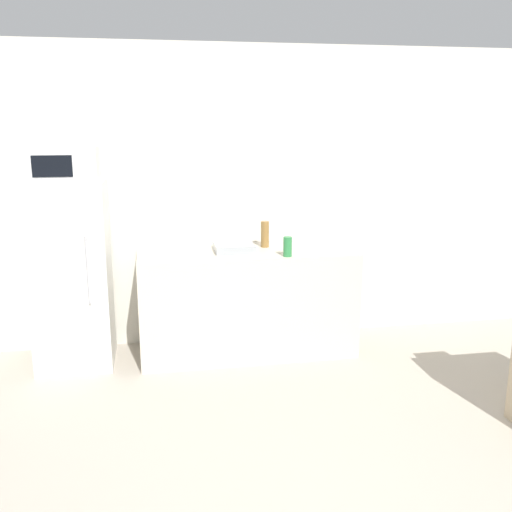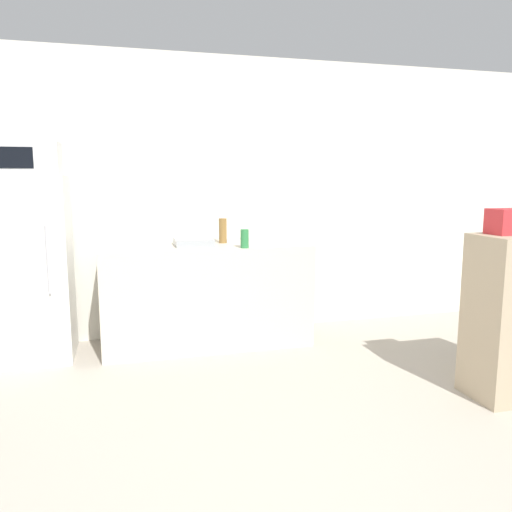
# 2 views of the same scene
# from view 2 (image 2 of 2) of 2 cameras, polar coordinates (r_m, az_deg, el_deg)

# --- Properties ---
(wall_back) EXTENTS (8.00, 0.06, 2.60)m
(wall_back) POSITION_cam_2_polar(r_m,az_deg,el_deg) (4.75, -6.97, 6.61)
(wall_back) COLOR silver
(wall_back) RESTS_ON ground_plane
(refrigerator) EXTENTS (0.60, 0.60, 1.50)m
(refrigerator) POSITION_cam_2_polar(r_m,az_deg,el_deg) (4.46, -24.20, -1.34)
(refrigerator) COLOR white
(refrigerator) RESTS_ON ground_plane
(microwave) EXTENTS (0.53, 0.37, 0.27)m
(microwave) POSITION_cam_2_polar(r_m,az_deg,el_deg) (4.40, -24.95, 10.07)
(microwave) COLOR white
(microwave) RESTS_ON refrigerator
(counter) EXTENTS (1.81, 0.67, 0.90)m
(counter) POSITION_cam_2_polar(r_m,az_deg,el_deg) (4.50, -5.68, -4.45)
(counter) COLOR beige
(counter) RESTS_ON ground_plane
(sink_basin) EXTENTS (0.33, 0.31, 0.06)m
(sink_basin) POSITION_cam_2_polar(r_m,az_deg,el_deg) (4.41, -7.16, 1.60)
(sink_basin) COLOR #9EA3A8
(sink_basin) RESTS_ON counter
(bottle_tall) EXTENTS (0.07, 0.07, 0.22)m
(bottle_tall) POSITION_cam_2_polar(r_m,az_deg,el_deg) (4.55, -3.81, 2.90)
(bottle_tall) COLOR olive
(bottle_tall) RESTS_ON counter
(bottle_short) EXTENTS (0.07, 0.07, 0.16)m
(bottle_short) POSITION_cam_2_polar(r_m,az_deg,el_deg) (4.21, -1.31, 2.00)
(bottle_short) COLOR #2D7F42
(bottle_short) RESTS_ON counter
(basket) EXTENTS (0.29, 0.18, 0.17)m
(basket) POSITION_cam_2_polar(r_m,az_deg,el_deg) (3.71, 27.19, 3.53)
(basket) COLOR red
(basket) RESTS_ON shelf_cabinet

